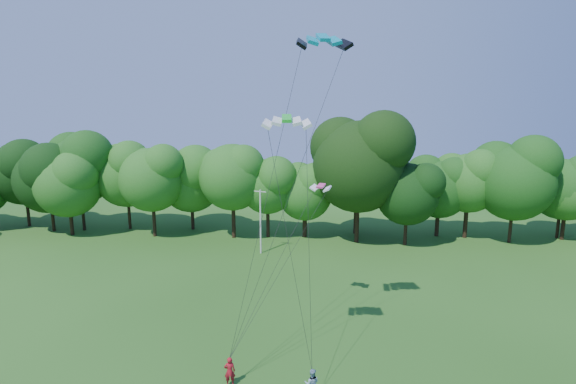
{
  "coord_description": "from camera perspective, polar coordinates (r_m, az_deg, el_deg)",
  "views": [
    {
      "loc": [
        3.35,
        -17.25,
        16.01
      ],
      "look_at": [
        1.14,
        13.0,
        10.12
      ],
      "focal_mm": 28.0,
      "sensor_mm": 36.0,
      "label": 1
    }
  ],
  "objects": [
    {
      "name": "utility_pole",
      "position": [
        48.86,
        -3.51,
        -3.66
      ],
      "size": [
        1.36,
        0.55,
        7.08
      ],
      "rotation": [
        0.0,
        0.0,
        -0.34
      ],
      "color": "silver",
      "rests_on": "ground"
    },
    {
      "name": "tree_back_east",
      "position": [
        62.97,
        31.59,
        1.4
      ],
      "size": [
        8.04,
        8.04,
        11.7
      ],
      "color": "#312413",
      "rests_on": "ground"
    },
    {
      "name": "kite_teal",
      "position": [
        27.79,
        4.47,
        18.98
      ],
      "size": [
        3.39,
        2.05,
        0.67
      ],
      "rotation": [
        0.0,
        0.0,
        0.21
      ],
      "color": "#058BA3",
      "rests_on": "ground"
    },
    {
      "name": "tree_back_west",
      "position": [
        62.77,
        -25.03,
        3.04
      ],
      "size": [
        9.31,
        9.31,
        13.55
      ],
      "color": "#342615",
      "rests_on": "ground"
    },
    {
      "name": "kite_flyer_left",
      "position": [
        28.13,
        -7.41,
        -21.65
      ],
      "size": [
        0.71,
        0.52,
        1.76
      ],
      "primitive_type": "imported",
      "rotation": [
        0.0,
        0.0,
        3.31
      ],
      "color": "#A61521",
      "rests_on": "ground"
    },
    {
      "name": "tree_back_center",
      "position": [
        52.16,
        9.01,
        4.9
      ],
      "size": [
        11.67,
        11.67,
        16.98
      ],
      "color": "#342514",
      "rests_on": "ground"
    },
    {
      "name": "kite_flyer_right",
      "position": [
        27.04,
        3.05,
        -23.11
      ],
      "size": [
        0.85,
        0.67,
        1.72
      ],
      "primitive_type": "imported",
      "rotation": [
        0.0,
        0.0,
        3.12
      ],
      "color": "#93B1CC",
      "rests_on": "ground"
    },
    {
      "name": "kite_green",
      "position": [
        24.94,
        -0.16,
        9.33
      ],
      "size": [
        2.74,
        1.41,
        0.46
      ],
      "rotation": [
        0.0,
        0.0,
        0.08
      ],
      "color": "green",
      "rests_on": "ground"
    },
    {
      "name": "kite_pink",
      "position": [
        33.56,
        4.21,
        0.79
      ],
      "size": [
        1.72,
        1.29,
        0.3
      ],
      "rotation": [
        0.0,
        0.0,
        -0.4
      ],
      "color": "#D73B82",
      "rests_on": "ground"
    }
  ]
}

